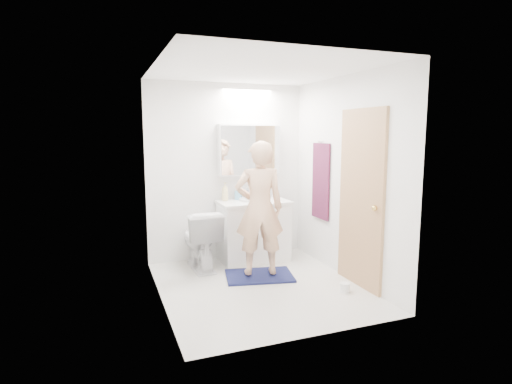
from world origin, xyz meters
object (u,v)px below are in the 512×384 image
person (259,208)px  medicine_cabinet (249,150)px  soap_bottle_a (225,192)px  toilet_paper_roll (345,287)px  vanity_cabinet (253,232)px  toilet (200,239)px  soap_bottle_b (238,193)px  toothbrush_cup (267,195)px

person → medicine_cabinet: bearing=-90.0°
soap_bottle_a → toilet_paper_roll: (0.89, -1.60, -0.89)m
vanity_cabinet → toilet: bearing=-171.5°
soap_bottle_b → toothbrush_cup: soap_bottle_b is taller
medicine_cabinet → vanity_cabinet: bearing=-94.8°
toilet → person: bearing=135.0°
vanity_cabinet → soap_bottle_b: size_ratio=4.91×
medicine_cabinet → soap_bottle_a: 0.67m
toothbrush_cup → medicine_cabinet: bearing=168.3°
toilet → soap_bottle_a: 0.74m
vanity_cabinet → soap_bottle_a: 0.67m
medicine_cabinet → person: 1.12m
person → soap_bottle_b: bearing=-79.2°
person → toilet_paper_roll: person is taller
toilet → toothbrush_cup: bearing=-166.8°
medicine_cabinet → soap_bottle_b: medicine_cabinet is taller
person → toilet: bearing=-31.0°
toilet → toothbrush_cup: (1.03, 0.28, 0.48)m
medicine_cabinet → toilet_paper_roll: (0.52, -1.66, -1.45)m
medicine_cabinet → toilet: (-0.78, -0.33, -1.11)m
person → soap_bottle_b: size_ratio=8.69×
medicine_cabinet → soap_bottle_a: bearing=-170.8°
soap_bottle_b → soap_bottle_a: bearing=-171.5°
toilet_paper_roll → toothbrush_cup: bearing=99.6°
toilet → toothbrush_cup: toothbrush_cup is taller
toothbrush_cup → toilet: bearing=-165.0°
soap_bottle_a → toothbrush_cup: (0.61, 0.01, -0.08)m
vanity_cabinet → toothbrush_cup: size_ratio=9.81×
medicine_cabinet → soap_bottle_b: 0.61m
toilet_paper_roll → soap_bottle_b: bearing=112.8°
vanity_cabinet → toilet_paper_roll: 1.58m
toilet → vanity_cabinet: bearing=-173.3°
soap_bottle_b → vanity_cabinet: bearing=-49.8°
soap_bottle_a → medicine_cabinet: bearing=9.2°
person → soap_bottle_b: person is taller
toilet → toilet_paper_roll: toilet is taller
soap_bottle_b → toilet_paper_roll: soap_bottle_b is taller
toothbrush_cup → toilet_paper_roll: bearing=-80.4°
toilet → soap_bottle_a: soap_bottle_a is taller
person → toothbrush_cup: 0.94m
vanity_cabinet → soap_bottle_b: soap_bottle_b is taller
toilet → toilet_paper_roll: 1.89m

